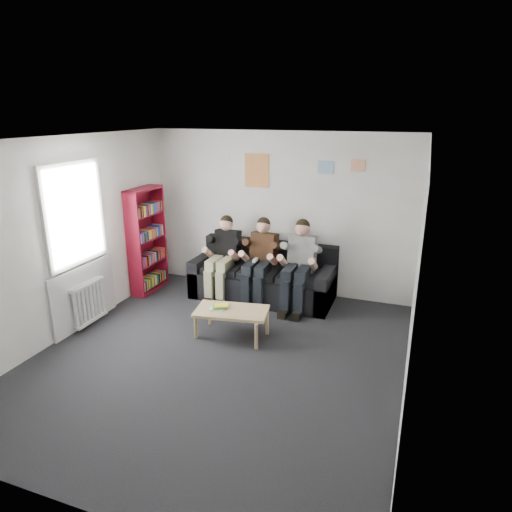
{
  "coord_description": "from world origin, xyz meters",
  "views": [
    {
      "loc": [
        2.23,
        -4.66,
        3.01
      ],
      "look_at": [
        0.02,
        1.3,
        0.97
      ],
      "focal_mm": 32.0,
      "sensor_mm": 36.0,
      "label": 1
    }
  ],
  "objects_px": {
    "person_middle": "(259,262)",
    "person_right": "(298,266)",
    "sofa": "(264,279)",
    "coffee_table": "(232,313)",
    "bookshelf": "(147,240)",
    "person_left": "(223,258)"
  },
  "relations": [
    {
      "from": "person_middle",
      "to": "person_right",
      "type": "relative_size",
      "value": 0.98
    },
    {
      "from": "bookshelf",
      "to": "person_middle",
      "type": "height_order",
      "value": "bookshelf"
    },
    {
      "from": "bookshelf",
      "to": "person_right",
      "type": "bearing_deg",
      "value": 3.65
    },
    {
      "from": "sofa",
      "to": "person_middle",
      "type": "bearing_deg",
      "value": -90.0
    },
    {
      "from": "coffee_table",
      "to": "person_middle",
      "type": "height_order",
      "value": "person_middle"
    },
    {
      "from": "person_left",
      "to": "person_right",
      "type": "distance_m",
      "value": 1.29
    },
    {
      "from": "sofa",
      "to": "person_left",
      "type": "height_order",
      "value": "person_left"
    },
    {
      "from": "person_left",
      "to": "person_middle",
      "type": "bearing_deg",
      "value": -1.12
    },
    {
      "from": "coffee_table",
      "to": "sofa",
      "type": "bearing_deg",
      "value": 91.93
    },
    {
      "from": "person_left",
      "to": "person_right",
      "type": "relative_size",
      "value": 0.97
    },
    {
      "from": "sofa",
      "to": "coffee_table",
      "type": "relative_size",
      "value": 2.35
    },
    {
      "from": "person_right",
      "to": "bookshelf",
      "type": "bearing_deg",
      "value": -175.87
    },
    {
      "from": "bookshelf",
      "to": "person_right",
      "type": "distance_m",
      "value": 2.63
    },
    {
      "from": "sofa",
      "to": "coffee_table",
      "type": "xyz_separation_m",
      "value": [
        0.05,
        -1.47,
        0.02
      ]
    },
    {
      "from": "sofa",
      "to": "person_left",
      "type": "relative_size",
      "value": 1.71
    },
    {
      "from": "person_middle",
      "to": "coffee_table",
      "type": "bearing_deg",
      "value": -83.42
    },
    {
      "from": "coffee_table",
      "to": "person_right",
      "type": "relative_size",
      "value": 0.7
    },
    {
      "from": "sofa",
      "to": "coffee_table",
      "type": "bearing_deg",
      "value": -88.07
    },
    {
      "from": "person_middle",
      "to": "person_left",
      "type": "bearing_deg",
      "value": -175.81
    },
    {
      "from": "person_left",
      "to": "bookshelf",
      "type": "bearing_deg",
      "value": -173.6
    },
    {
      "from": "coffee_table",
      "to": "person_middle",
      "type": "relative_size",
      "value": 0.72
    },
    {
      "from": "person_middle",
      "to": "bookshelf",
      "type": "bearing_deg",
      "value": -170.74
    }
  ]
}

